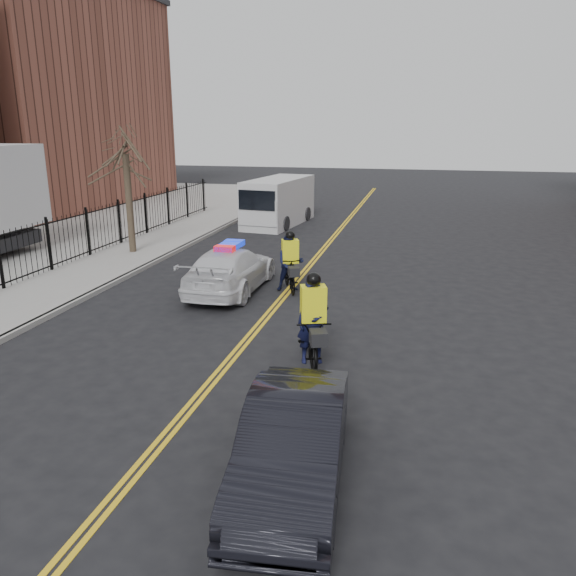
# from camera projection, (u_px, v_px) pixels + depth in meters

# --- Properties ---
(ground) EXTENTS (120.00, 120.00, 0.00)m
(ground) POSITION_uv_depth(u_px,v_px,m) (222.00, 370.00, 12.60)
(ground) COLOR black
(ground) RESTS_ON ground
(center_line_left) EXTENTS (0.10, 60.00, 0.01)m
(center_line_left) POSITION_uv_depth(u_px,v_px,m) (297.00, 278.00, 20.07)
(center_line_left) COLOR yellow
(center_line_left) RESTS_ON ground
(center_line_right) EXTENTS (0.10, 60.00, 0.01)m
(center_line_right) POSITION_uv_depth(u_px,v_px,m) (301.00, 278.00, 20.04)
(center_line_right) COLOR yellow
(center_line_right) RESTS_ON ground
(sidewalk) EXTENTS (3.00, 60.00, 0.15)m
(sidewalk) POSITION_uv_depth(u_px,v_px,m) (110.00, 264.00, 21.72)
(sidewalk) COLOR gray
(sidewalk) RESTS_ON ground
(curb) EXTENTS (0.20, 60.00, 0.15)m
(curb) POSITION_uv_depth(u_px,v_px,m) (146.00, 267.00, 21.39)
(curb) COLOR gray
(curb) RESTS_ON ground
(iron_fence) EXTENTS (0.12, 28.00, 2.00)m
(iron_fence) POSITION_uv_depth(u_px,v_px,m) (73.00, 239.00, 21.80)
(iron_fence) COLOR black
(iron_fence) RESTS_ON ground
(warehouse_far) EXTENTS (14.00, 18.00, 14.00)m
(warehouse_far) POSITION_uv_depth(u_px,v_px,m) (21.00, 98.00, 38.19)
(warehouse_far) COLOR brown
(warehouse_far) RESTS_ON ground
(street_tree) EXTENTS (3.20, 3.20, 4.80)m
(street_tree) POSITION_uv_depth(u_px,v_px,m) (127.00, 169.00, 22.64)
(street_tree) COLOR #3B2E22
(street_tree) RESTS_ON sidewalk
(police_cruiser) EXTENTS (2.02, 4.96, 1.60)m
(police_cruiser) POSITION_uv_depth(u_px,v_px,m) (230.00, 269.00, 18.38)
(police_cruiser) COLOR white
(police_cruiser) RESTS_ON ground
(dark_sedan) EXTENTS (1.84, 4.32, 1.39)m
(dark_sedan) POSITION_uv_depth(u_px,v_px,m) (293.00, 443.00, 8.43)
(dark_sedan) COLOR black
(dark_sedan) RESTS_ON ground
(cargo_van) EXTENTS (2.85, 6.14, 2.48)m
(cargo_van) POSITION_uv_depth(u_px,v_px,m) (277.00, 202.00, 30.37)
(cargo_van) COLOR silver
(cargo_van) RESTS_ON ground
(cyclist_near) EXTENTS (1.45, 2.31, 2.14)m
(cyclist_near) POSITION_uv_depth(u_px,v_px,m) (313.00, 332.00, 12.81)
(cyclist_near) COLOR black
(cyclist_near) RESTS_ON ground
(cyclist_far) EXTENTS (1.28, 2.04, 2.00)m
(cyclist_far) POSITION_uv_depth(u_px,v_px,m) (290.00, 267.00, 18.36)
(cyclist_far) COLOR black
(cyclist_far) RESTS_ON ground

